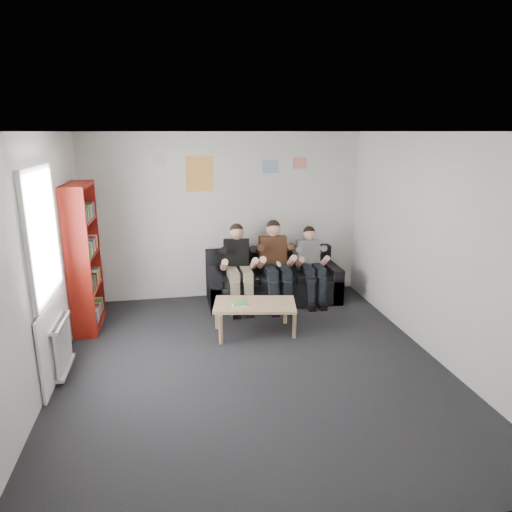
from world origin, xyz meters
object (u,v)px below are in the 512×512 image
(person_middle, at_px, (276,265))
(person_right, at_px, (311,265))
(sofa, at_px, (273,283))
(person_left, at_px, (239,267))
(coffee_table, at_px, (255,307))
(bookshelf, at_px, (85,258))

(person_middle, relative_size, person_right, 1.10)
(person_middle, bearing_deg, sofa, 92.40)
(person_left, bearing_deg, person_right, 10.15)
(person_left, bearing_deg, person_middle, 9.69)
(coffee_table, distance_m, person_middle, 1.18)
(person_middle, bearing_deg, person_left, -177.83)
(coffee_table, bearing_deg, sofa, 66.82)
(person_middle, distance_m, person_right, 0.59)
(sofa, height_order, person_left, person_left)
(bookshelf, height_order, coffee_table, bookshelf)
(coffee_table, relative_size, person_right, 0.90)
(sofa, height_order, person_middle, person_middle)
(sofa, height_order, person_right, person_right)
(bookshelf, relative_size, person_middle, 1.51)
(coffee_table, xyz_separation_m, person_right, (1.12, 1.03, 0.23))
(sofa, distance_m, bookshelf, 2.93)
(sofa, relative_size, bookshelf, 1.04)
(sofa, height_order, coffee_table, sofa)
(bookshelf, distance_m, person_left, 2.26)
(person_middle, height_order, person_right, person_middle)
(bookshelf, distance_m, person_middle, 2.83)
(coffee_table, distance_m, person_left, 1.06)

